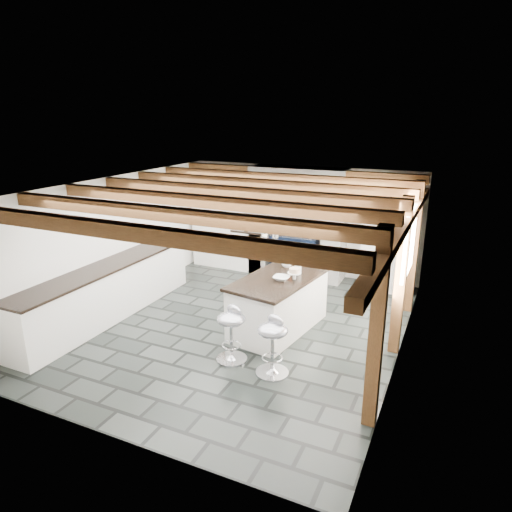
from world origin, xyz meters
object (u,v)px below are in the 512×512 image
at_px(range_cooker, 296,255).
at_px(bar_stool_near, 273,339).
at_px(kitchen_island, 279,303).
at_px(bar_stool_far, 232,328).

height_order(range_cooker, bar_stool_near, range_cooker).
bearing_deg(kitchen_island, bar_stool_near, -62.42).
xyz_separation_m(range_cooker, bar_stool_near, (1.04, -3.79, 0.05)).
bearing_deg(bar_stool_far, range_cooker, 117.37).
xyz_separation_m(range_cooker, kitchen_island, (0.62, -2.53, -0.01)).
relative_size(range_cooker, bar_stool_far, 1.23).
bearing_deg(bar_stool_near, kitchen_island, 131.08).
height_order(kitchen_island, bar_stool_near, kitchen_island).
bearing_deg(kitchen_island, bar_stool_far, -92.22).
distance_m(kitchen_island, bar_stool_far, 1.20).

